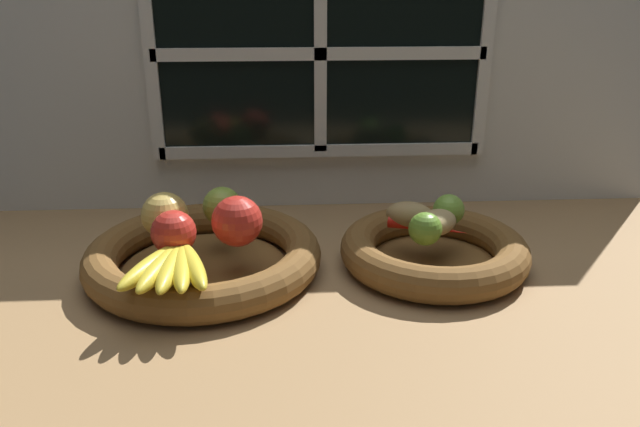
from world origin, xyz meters
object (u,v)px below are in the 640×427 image
at_px(lime_far, 449,210).
at_px(chili_pepper, 427,227).
at_px(apple_red_right, 237,221).
at_px(potato_oblong, 410,215).
at_px(apple_green_back, 222,206).
at_px(lime_near, 425,229).
at_px(banana_bunch_front, 172,265).
at_px(fruit_bowl_left, 204,257).
at_px(fruit_bowl_right, 434,251).
at_px(apple_red_front, 174,232).
at_px(apple_golden_left, 165,215).
at_px(potato_large, 436,223).

xyz_separation_m(lime_far, chili_pepper, (-0.04, -0.04, -0.02)).
bearing_deg(apple_red_right, potato_oblong, 10.65).
relative_size(apple_green_back, lime_near, 1.25).
xyz_separation_m(apple_red_right, banana_bunch_front, (-0.09, -0.10, -0.03)).
distance_m(fruit_bowl_left, lime_near, 0.36).
xyz_separation_m(apple_green_back, lime_near, (0.32, -0.10, -0.01)).
bearing_deg(fruit_bowl_right, apple_red_front, -173.08).
bearing_deg(apple_golden_left, fruit_bowl_left, -13.22).
height_order(fruit_bowl_right, lime_near, lime_near).
distance_m(apple_red_right, apple_red_front, 0.10).
bearing_deg(apple_green_back, fruit_bowl_left, -114.27).
height_order(apple_green_back, chili_pepper, apple_green_back).
relative_size(banana_bunch_front, potato_oblong, 2.10).
height_order(apple_red_right, potato_large, apple_red_right).
bearing_deg(apple_golden_left, potato_oblong, 2.13).
height_order(apple_red_right, apple_red_front, apple_red_right).
bearing_deg(apple_red_right, potato_large, 4.34).
relative_size(apple_golden_left, apple_green_back, 1.13).
xyz_separation_m(lime_near, chili_pepper, (0.01, 0.04, -0.02)).
bearing_deg(potato_oblong, apple_green_back, 174.02).
height_order(fruit_bowl_right, apple_golden_left, apple_golden_left).
xyz_separation_m(apple_green_back, apple_red_front, (-0.06, -0.11, 0.00)).
relative_size(potato_large, lime_far, 1.51).
xyz_separation_m(apple_red_right, lime_far, (0.35, 0.06, -0.01)).
bearing_deg(potato_large, lime_near, -123.69).
bearing_deg(lime_far, banana_bunch_front, -159.66).
xyz_separation_m(apple_golden_left, apple_red_right, (0.12, -0.04, 0.00)).
relative_size(apple_golden_left, potato_large, 0.94).
distance_m(banana_bunch_front, potato_large, 0.42).
distance_m(apple_green_back, lime_near, 0.34).
distance_m(potato_large, lime_far, 0.05).
height_order(apple_red_right, lime_near, apple_red_right).
distance_m(fruit_bowl_left, potato_oblong, 0.34).
xyz_separation_m(apple_red_right, apple_green_back, (-0.03, 0.09, -0.01)).
bearing_deg(fruit_bowl_left, apple_green_back, 65.73).
bearing_deg(apple_red_front, fruit_bowl_left, 55.04).
bearing_deg(lime_far, potato_oblong, -170.75).
height_order(fruit_bowl_left, lime_far, lime_far).
xyz_separation_m(potato_large, lime_near, (-0.03, -0.04, 0.01)).
xyz_separation_m(apple_red_right, lime_near, (0.29, -0.02, -0.01)).
bearing_deg(fruit_bowl_left, apple_golden_left, 166.78).
bearing_deg(apple_red_front, lime_near, 1.51).
relative_size(lime_near, lime_far, 1.00).
height_order(fruit_bowl_left, apple_green_back, apple_green_back).
bearing_deg(chili_pepper, banana_bunch_front, -136.10).
bearing_deg(banana_bunch_front, apple_red_right, 48.61).
distance_m(fruit_bowl_left, apple_red_right, 0.09).
xyz_separation_m(apple_red_front, banana_bunch_front, (0.01, -0.07, -0.02)).
bearing_deg(lime_far, apple_golden_left, -176.82).
relative_size(apple_red_right, apple_green_back, 1.21).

